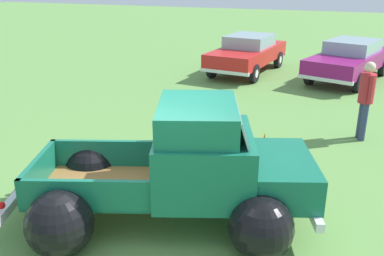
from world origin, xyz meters
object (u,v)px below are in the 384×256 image
(show_car_0, at_px, (248,52))
(lane_cone_0, at_px, (264,147))
(spectator_0, at_px, (366,96))
(vintage_pickup_truck, at_px, (187,175))
(show_car_1, at_px, (350,58))

(show_car_0, relative_size, lane_cone_0, 7.45)
(lane_cone_0, bearing_deg, spectator_0, 46.91)
(show_car_0, relative_size, spectator_0, 2.54)
(lane_cone_0, bearing_deg, show_car_0, 105.74)
(vintage_pickup_truck, distance_m, spectator_0, 5.31)
(show_car_1, relative_size, spectator_0, 2.68)
(show_car_0, distance_m, show_car_1, 3.75)
(show_car_1, xyz_separation_m, lane_cone_0, (-1.48, -8.11, -0.47))
(vintage_pickup_truck, relative_size, show_car_0, 1.06)
(spectator_0, xyz_separation_m, lane_cone_0, (-1.90, -2.04, -0.76))
(show_car_0, relative_size, show_car_1, 0.95)
(vintage_pickup_truck, xyz_separation_m, lane_cone_0, (0.73, 2.56, -0.45))
(vintage_pickup_truck, distance_m, lane_cone_0, 2.70)
(show_car_1, bearing_deg, lane_cone_0, 7.12)
(spectator_0, bearing_deg, lane_cone_0, 28.15)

